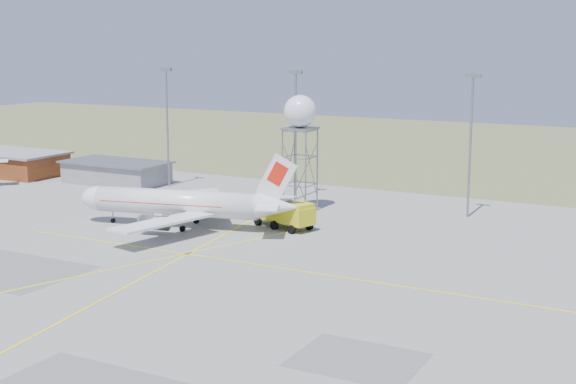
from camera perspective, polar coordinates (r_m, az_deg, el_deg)
The scene contains 9 objects.
ground at distance 71.12m, azimuth -17.66°, elevation -10.37°, with size 400.00×400.00×0.00m, color gray.
grass_strip at distance 193.44m, azimuth 13.48°, elevation 2.98°, with size 400.00×120.00×0.03m, color #5D6437.
building_grey at distance 145.91m, azimuth -12.10°, elevation 1.39°, with size 19.00×10.00×3.90m.
mast_a at distance 140.00m, azimuth -8.59°, elevation 5.29°, with size 2.20×0.50×20.50m.
mast_b at distance 126.67m, azimuth 0.55°, elevation 4.85°, with size 2.20×0.50×20.50m.
mast_c at distance 116.40m, azimuth 12.87°, elevation 4.07°, with size 2.20×0.50×20.50m.
airliner_main at distance 109.63m, azimuth -7.64°, elevation -0.82°, with size 31.05×29.65×10.64m.
radar_tower at distance 117.70m, azimuth 0.86°, elevation 3.24°, with size 4.77×4.77×17.27m.
fire_truck at distance 108.47m, azimuth -0.24°, elevation -1.62°, with size 10.03×6.15×3.80m.
Camera 1 is at (48.57, -45.58, 24.94)m, focal length 50.00 mm.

